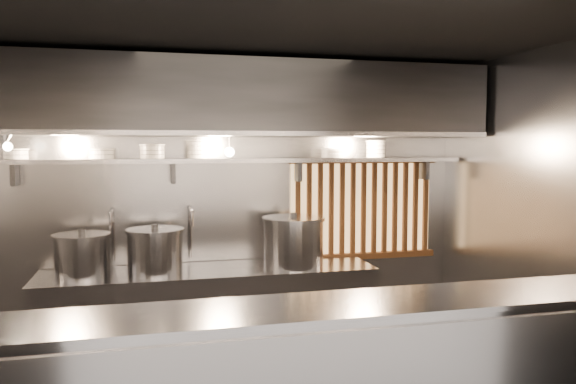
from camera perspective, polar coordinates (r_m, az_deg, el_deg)
name	(u,v)px	position (r m, az deg, el deg)	size (l,w,h in m)	color
ceiling	(267,33)	(4.06, -2.16, 15.84)	(4.50, 4.50, 0.00)	black
wall_back	(236,209)	(5.49, -5.31, -1.75)	(4.50, 4.50, 0.00)	gray
wall_right	(538,222)	(5.00, 24.09, -2.79)	(3.00, 3.00, 0.00)	gray
cooking_bench	(210,318)	(5.29, -7.91, -12.55)	(3.00, 0.70, 0.90)	#A0A0A6
bowl_shelf	(238,160)	(5.28, -5.06, 3.22)	(4.40, 0.34, 0.04)	#A0A0A6
exhaust_hood	(242,100)	(5.08, -4.71, 9.31)	(4.40, 0.81, 0.65)	#2D2D30
wood_screen	(363,208)	(5.79, 7.60, -1.64)	(1.56, 0.09, 1.04)	#E6AE67
faucet_left	(112,224)	(5.32, -17.44, -3.17)	(0.04, 0.30, 0.50)	silver
faucet_right	(190,222)	(5.32, -9.89, -3.02)	(0.04, 0.30, 0.50)	silver
heat_lamp	(4,139)	(4.87, -26.88, 4.80)	(0.25, 0.35, 0.20)	#A0A0A6
pendant_bulb	(230,152)	(5.15, -5.96, 4.08)	(0.09, 0.09, 0.19)	#2D2D30
stock_pot_left	(155,251)	(5.09, -13.34, -5.81)	(0.66, 0.66, 0.43)	#A0A0A6
stock_pot_mid	(82,255)	(5.13, -20.17, -6.02)	(0.56, 0.56, 0.41)	#A0A0A6
stock_pot_right	(293,241)	(5.22, 0.56, -5.04)	(0.75, 0.75, 0.50)	#A0A0A6
bowl_stack_0	(16,154)	(5.33, -25.92, 3.50)	(0.21, 0.21, 0.09)	white
bowl_stack_1	(101,154)	(5.23, -18.43, 3.71)	(0.24, 0.24, 0.09)	white
bowl_stack_2	(152,151)	(5.22, -13.62, 4.03)	(0.23, 0.23, 0.13)	white
bowl_stack_3	(197,149)	(5.23, -9.19, 4.31)	(0.21, 0.21, 0.17)	white
bowl_stack_4	(332,153)	(5.50, 4.54, 3.98)	(0.23, 0.23, 0.09)	white
bowl_stack_5	(376,149)	(5.66, 8.90, 4.34)	(0.20, 0.20, 0.17)	white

